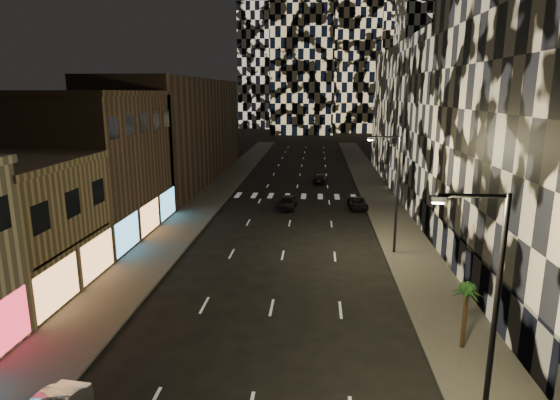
% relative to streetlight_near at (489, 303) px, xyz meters
% --- Properties ---
extents(sidewalk_left, '(4.00, 120.00, 0.15)m').
position_rel_streetlight_near_xyz_m(sidewalk_left, '(-18.35, 40.00, -5.28)').
color(sidewalk_left, '#47443F').
rests_on(sidewalk_left, ground).
extents(sidewalk_right, '(4.00, 120.00, 0.15)m').
position_rel_streetlight_near_xyz_m(sidewalk_right, '(1.65, 40.00, -5.28)').
color(sidewalk_right, '#47443F').
rests_on(sidewalk_right, ground).
extents(curb_left, '(0.20, 120.00, 0.15)m').
position_rel_streetlight_near_xyz_m(curb_left, '(-16.25, 40.00, -5.28)').
color(curb_left, '#4C4C47').
rests_on(curb_left, ground).
extents(curb_right, '(0.20, 120.00, 0.15)m').
position_rel_streetlight_near_xyz_m(curb_right, '(-0.45, 40.00, -5.28)').
color(curb_right, '#4C4C47').
rests_on(curb_right, ground).
extents(retail_brown, '(10.00, 15.00, 12.00)m').
position_rel_streetlight_near_xyz_m(retail_brown, '(-25.35, 23.50, 0.65)').
color(retail_brown, '#4C3A2B').
rests_on(retail_brown, ground).
extents(retail_filler_left, '(10.00, 40.00, 14.00)m').
position_rel_streetlight_near_xyz_m(retail_filler_left, '(-25.35, 50.00, 1.65)').
color(retail_filler_left, '#4C3A2B').
rests_on(retail_filler_left, ground).
extents(midrise_base, '(0.60, 25.00, 3.00)m').
position_rel_streetlight_near_xyz_m(midrise_base, '(3.95, 14.50, -3.85)').
color(midrise_base, '#383838').
rests_on(midrise_base, ground).
extents(midrise_filler_right, '(16.00, 40.00, 18.00)m').
position_rel_streetlight_near_xyz_m(midrise_filler_right, '(11.65, 47.00, 3.65)').
color(midrise_filler_right, '#232326').
rests_on(midrise_filler_right, ground).
extents(streetlight_near, '(2.55, 0.25, 9.00)m').
position_rel_streetlight_near_xyz_m(streetlight_near, '(0.00, 0.00, 0.00)').
color(streetlight_near, black).
rests_on(streetlight_near, sidewalk_right).
extents(streetlight_far, '(2.55, 0.25, 9.00)m').
position_rel_streetlight_near_xyz_m(streetlight_far, '(0.00, 20.00, 0.00)').
color(streetlight_far, black).
rests_on(streetlight_far, sidewalk_right).
extents(car_dark_midlane, '(2.12, 4.39, 1.44)m').
position_rel_streetlight_near_xyz_m(car_dark_midlane, '(-8.89, 33.66, -4.63)').
color(car_dark_midlane, black).
rests_on(car_dark_midlane, ground).
extents(car_dark_oncoming, '(1.86, 4.31, 1.24)m').
position_rel_streetlight_near_xyz_m(car_dark_oncoming, '(-5.36, 48.96, -4.74)').
color(car_dark_oncoming, black).
rests_on(car_dark_oncoming, ground).
extents(car_dark_rightlane, '(2.03, 4.22, 1.16)m').
position_rel_streetlight_near_xyz_m(car_dark_rightlane, '(-1.35, 34.41, -4.77)').
color(car_dark_rightlane, black).
rests_on(car_dark_rightlane, ground).
extents(palm_tree, '(1.69, 1.66, 3.32)m').
position_rel_streetlight_near_xyz_m(palm_tree, '(1.35, 6.19, -2.47)').
color(palm_tree, '#47331E').
rests_on(palm_tree, sidewalk_right).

